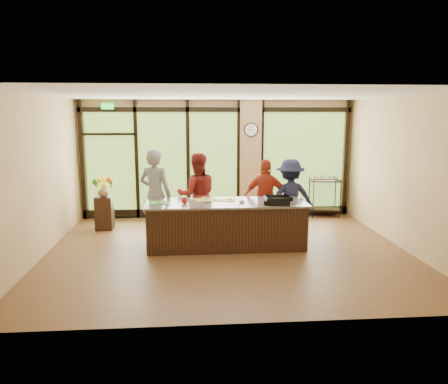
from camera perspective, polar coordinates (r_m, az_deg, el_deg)
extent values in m
plane|color=brown|center=(8.63, 0.45, -7.71)|extent=(7.00, 7.00, 0.00)
plane|color=white|center=(8.22, 0.48, 12.60)|extent=(7.00, 7.00, 0.00)
plane|color=tan|center=(11.26, -0.88, 4.33)|extent=(7.00, 0.00, 7.00)
plane|color=tan|center=(8.72, -23.13, 1.76)|extent=(0.00, 6.00, 6.00)
plane|color=tan|center=(9.28, 22.55, 2.27)|extent=(0.00, 6.00, 6.00)
cube|color=tan|center=(11.29, 3.46, 4.33)|extent=(0.55, 0.12, 3.00)
cube|color=black|center=(11.15, -0.88, 10.71)|extent=(6.90, 0.08, 0.12)
cube|color=black|center=(11.44, -0.85, -2.58)|extent=(6.90, 0.08, 0.20)
cube|color=#19D83F|center=(11.26, -14.97, 10.77)|extent=(0.30, 0.04, 0.14)
cube|color=#447127|center=(11.39, -14.59, 3.82)|extent=(1.20, 0.02, 2.50)
cube|color=#447127|center=(11.24, -8.03, 3.96)|extent=(1.20, 0.02, 2.50)
cube|color=#447127|center=(11.23, -1.38, 4.06)|extent=(1.20, 0.02, 2.50)
cube|color=#447127|center=(11.60, 10.31, 4.10)|extent=(2.10, 0.02, 2.50)
cube|color=black|center=(11.51, -18.06, 3.96)|extent=(0.08, 0.08, 3.00)
cube|color=black|center=(11.27, -11.35, 4.14)|extent=(0.08, 0.08, 3.00)
cube|color=black|center=(11.19, -4.71, 4.26)|extent=(0.08, 0.08, 3.00)
cube|color=black|center=(11.26, 1.93, 4.33)|extent=(0.08, 0.08, 3.00)
cube|color=black|center=(11.35, 4.96, 4.34)|extent=(0.08, 0.08, 3.00)
cube|color=black|center=(11.93, 15.71, 4.28)|extent=(0.08, 0.08, 3.00)
cube|color=black|center=(8.80, 0.28, -4.38)|extent=(3.10, 1.00, 0.88)
cube|color=#71675D|center=(8.69, 0.28, -1.45)|extent=(3.20, 1.10, 0.04)
cylinder|color=black|center=(11.17, 3.55, 8.12)|extent=(0.36, 0.04, 0.36)
cylinder|color=white|center=(11.15, 3.56, 8.12)|extent=(0.31, 0.01, 0.31)
cube|color=black|center=(11.15, 3.57, 8.38)|extent=(0.01, 0.00, 0.11)
cube|color=black|center=(11.14, 3.31, 8.12)|extent=(0.09, 0.00, 0.01)
imported|color=slate|center=(9.35, -8.97, -0.31)|extent=(0.83, 0.71, 1.94)
imported|color=maroon|center=(9.50, -3.53, -0.39)|extent=(0.94, 0.77, 1.82)
imported|color=#9C2E18|center=(9.52, 5.51, -0.80)|extent=(1.06, 0.64, 1.69)
imported|color=#1A1D39|center=(9.59, 8.60, -0.78)|extent=(1.14, 0.71, 1.69)
cube|color=black|center=(8.54, 7.06, -1.30)|extent=(0.59, 0.51, 0.09)
imported|color=silver|center=(8.65, 6.81, -1.18)|extent=(0.42, 0.42, 0.08)
cube|color=green|center=(8.68, -8.41, -1.40)|extent=(0.41, 0.31, 0.01)
cube|color=gold|center=(8.89, -2.37, -1.01)|extent=(0.52, 0.44, 0.01)
cube|color=gold|center=(8.88, 0.38, -1.04)|extent=(0.40, 0.33, 0.01)
imported|color=white|center=(8.63, -2.22, -1.26)|extent=(0.19, 0.19, 0.05)
imported|color=white|center=(8.65, 2.36, -1.25)|extent=(0.14, 0.14, 0.04)
imported|color=white|center=(9.01, -2.59, -0.82)|extent=(0.14, 0.14, 0.03)
imported|color=red|center=(8.59, -5.20, -1.18)|extent=(0.14, 0.14, 0.09)
cube|color=black|center=(10.50, -15.34, -2.65)|extent=(0.39, 0.39, 0.77)
imported|color=olive|center=(10.40, -15.48, 0.16)|extent=(0.33, 0.33, 0.28)
cube|color=black|center=(11.74, 12.93, -2.11)|extent=(0.85, 0.58, 0.03)
cube|color=black|center=(11.61, 13.08, 1.47)|extent=(0.85, 0.58, 0.03)
cylinder|color=black|center=(11.39, 11.59, -0.90)|extent=(0.03, 0.03, 1.00)
cylinder|color=black|center=(11.61, 14.95, -0.84)|extent=(0.03, 0.03, 1.00)
cylinder|color=black|center=(11.77, 11.06, -0.53)|extent=(0.03, 0.03, 1.00)
cylinder|color=black|center=(11.98, 14.32, -0.47)|extent=(0.03, 0.03, 1.00)
imported|color=silver|center=(11.53, 11.94, 1.79)|extent=(0.13, 0.13, 0.10)
imported|color=silver|center=(11.58, 12.73, 1.80)|extent=(0.13, 0.13, 0.10)
imported|color=silver|center=(11.63, 13.51, 1.80)|extent=(0.13, 0.13, 0.10)
imported|color=silver|center=(11.68, 14.23, 1.80)|extent=(0.13, 0.13, 0.10)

